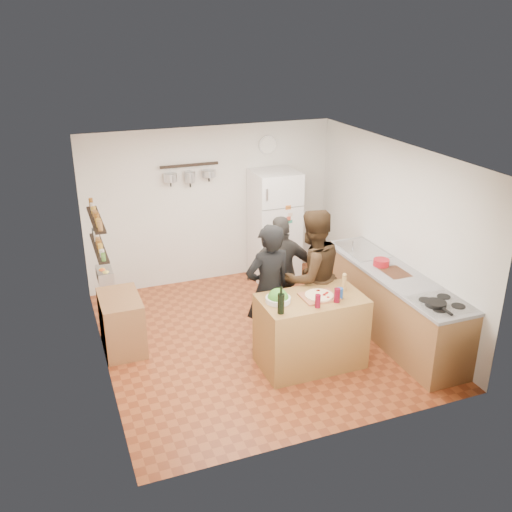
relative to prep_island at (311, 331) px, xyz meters
name	(u,v)px	position (x,y,z in m)	size (l,w,h in m)	color
room_shell	(248,241)	(-0.37, 1.20, 0.79)	(4.20, 4.20, 4.20)	brown
prep_island	(311,331)	(0.00, 0.00, 0.00)	(1.25, 0.72, 0.91)	olive
pizza_board	(319,297)	(0.08, -0.02, 0.47)	(0.42, 0.34, 0.02)	#9B5838
pizza	(319,295)	(0.08, -0.02, 0.48)	(0.34, 0.34, 0.02)	beige
salad_bowl	(278,299)	(-0.42, 0.05, 0.48)	(0.30, 0.30, 0.06)	silver
wine_bottle	(281,304)	(-0.50, -0.22, 0.57)	(0.08, 0.08, 0.24)	black
wine_glass_near	(318,301)	(-0.05, -0.24, 0.53)	(0.07, 0.07, 0.16)	#5C0719
wine_glass_far	(337,295)	(0.22, -0.20, 0.54)	(0.07, 0.07, 0.17)	#560716
pepper_mill	(344,284)	(0.45, 0.05, 0.55)	(0.06, 0.06, 0.18)	#AD8448
salt_canister	(340,293)	(0.30, -0.12, 0.52)	(0.08, 0.08, 0.13)	navy
person_left	(269,290)	(-0.36, 0.48, 0.41)	(0.63, 0.41, 1.72)	black
person_center	(311,277)	(0.26, 0.56, 0.45)	(0.88, 0.69, 1.81)	black
person_back	(281,273)	(0.04, 1.02, 0.35)	(0.94, 0.39, 1.60)	#2A2825
counter_run	(392,304)	(1.33, 0.27, -0.01)	(0.63, 2.63, 0.90)	#9E7042
stove_top	(442,304)	(1.33, -0.68, 0.46)	(0.60, 0.62, 0.02)	white
skillet	(436,304)	(1.23, -0.70, 0.49)	(0.24, 0.24, 0.05)	black
sink	(362,250)	(1.33, 1.12, 0.46)	(0.50, 0.80, 0.03)	silver
cutting_board	(395,273)	(1.33, 0.27, 0.46)	(0.30, 0.40, 0.02)	brown
red_bowl	(381,262)	(1.28, 0.53, 0.51)	(0.21, 0.21, 0.09)	#AA131D
fridge	(275,226)	(0.58, 2.57, 0.45)	(0.70, 0.68, 1.80)	white
wall_clock	(268,145)	(0.58, 2.90, 1.69)	(0.30, 0.30, 0.03)	silver
spice_shelf_lower	(99,248)	(-2.30, 1.02, 1.04)	(0.12, 1.00, 0.03)	black
spice_shelf_upper	(96,219)	(-2.30, 1.02, 1.40)	(0.12, 1.00, 0.03)	black
produce_basket	(105,275)	(-2.27, 1.02, 0.69)	(0.18, 0.35, 0.14)	silver
side_table	(122,323)	(-2.11, 1.20, -0.09)	(0.50, 0.80, 0.73)	#AD7248
pot_rack	(189,165)	(-0.72, 2.82, 1.49)	(0.90, 0.04, 0.04)	black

